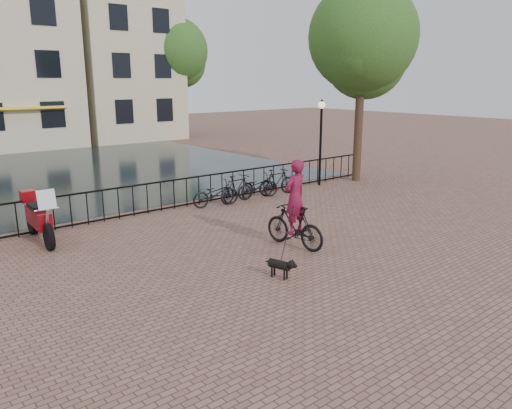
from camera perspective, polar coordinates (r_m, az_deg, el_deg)
ground at (r=11.04m, az=10.05°, el=-9.01°), size 100.00×100.00×0.00m
canal_water at (r=25.43m, az=-20.94°, el=3.44°), size 20.00×20.00×0.00m
railing at (r=16.91m, az=-10.81°, el=0.90°), size 20.00×0.05×1.02m
canal_house_right at (r=40.06m, az=-15.99°, el=16.95°), size 7.00×9.00×13.30m
tree_near_right at (r=21.98m, az=12.12°, el=18.19°), size 4.48×4.48×8.24m
tree_far_right at (r=38.99m, az=-9.18°, el=16.94°), size 4.76×4.76×8.76m
lamp_post at (r=20.69m, az=7.44°, el=8.67°), size 0.30×0.30×3.45m
cyclist at (r=12.96m, az=4.46°, el=-0.53°), size 0.91×2.03×2.71m
dog at (r=11.15m, az=2.69°, el=-7.19°), size 0.42×0.77×0.49m
motorcycle at (r=14.61m, az=-23.65°, el=-0.83°), size 0.64×2.33×1.65m
parked_bike_0 at (r=17.34m, az=-4.63°, el=1.25°), size 1.79×0.88×0.90m
parked_bike_1 at (r=17.87m, az=-2.13°, el=1.84°), size 1.72×0.71×1.00m
parked_bike_2 at (r=18.46m, az=0.22°, el=2.09°), size 1.78×0.81×0.90m
parked_bike_3 at (r=19.06m, az=2.42°, el=2.61°), size 1.70×0.60×1.00m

